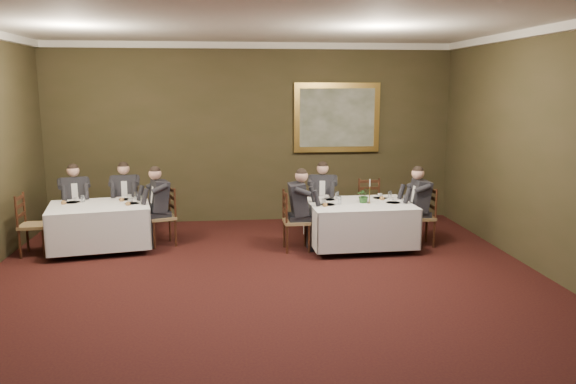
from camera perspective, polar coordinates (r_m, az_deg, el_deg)
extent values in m
plane|color=black|center=(6.69, -1.59, -12.81)|extent=(10.00, 10.00, 0.00)
cube|color=silver|center=(6.20, -1.77, 18.40)|extent=(8.00, 10.00, 0.10)
cube|color=#35311A|center=(11.17, -3.67, 5.94)|extent=(8.00, 0.10, 3.50)
cube|color=white|center=(11.11, -3.76, 14.63)|extent=(8.00, 0.10, 0.12)
cube|color=black|center=(9.40, 7.31, -1.31)|extent=(1.67, 1.28, 0.04)
cube|color=white|center=(9.40, 7.31, -1.16)|extent=(1.73, 1.34, 0.02)
cube|color=white|center=(9.47, 7.27, -3.11)|extent=(1.75, 1.36, 0.65)
cube|color=black|center=(9.69, -18.65, -1.43)|extent=(1.70, 1.40, 0.04)
cube|color=white|center=(9.69, -18.66, -1.28)|extent=(1.77, 1.47, 0.02)
cube|color=white|center=(9.76, -18.54, -3.18)|extent=(1.80, 1.49, 0.65)
cube|color=olive|center=(10.17, 3.51, -1.74)|extent=(0.51, 0.50, 0.05)
cube|color=black|center=(10.31, 3.56, -0.19)|extent=(0.38, 0.10, 0.54)
cube|color=black|center=(10.09, 3.53, 0.34)|extent=(0.47, 0.39, 0.55)
sphere|color=tan|center=(10.03, 3.56, 2.47)|extent=(0.25, 0.25, 0.21)
cube|color=olive|center=(10.39, 8.46, -1.58)|extent=(0.44, 0.42, 0.05)
cube|color=black|center=(10.52, 8.23, -0.05)|extent=(0.38, 0.03, 0.54)
cube|color=olive|center=(9.23, 0.87, -3.00)|extent=(0.43, 0.45, 0.05)
cube|color=black|center=(9.15, -0.31, -1.55)|extent=(0.04, 0.38, 0.54)
cube|color=black|center=(9.15, 0.87, -0.72)|extent=(0.32, 0.43, 0.55)
sphere|color=tan|center=(9.09, 0.88, 1.63)|extent=(0.22, 0.22, 0.21)
cube|color=olive|center=(9.79, 13.32, -2.51)|extent=(0.43, 0.45, 0.05)
cube|color=black|center=(9.80, 14.44, -1.07)|extent=(0.03, 0.38, 0.54)
cube|color=black|center=(9.71, 13.41, -0.35)|extent=(0.32, 0.42, 0.55)
sphere|color=tan|center=(9.65, 13.51, 1.87)|extent=(0.21, 0.21, 0.21)
cube|color=olive|center=(10.56, -20.76, -1.96)|extent=(0.55, 0.54, 0.05)
cube|color=black|center=(10.69, -20.91, -0.48)|extent=(0.37, 0.15, 0.54)
cube|color=black|center=(10.49, -20.89, 0.04)|extent=(0.50, 0.42, 0.55)
sphere|color=tan|center=(10.43, -21.03, 2.09)|extent=(0.26, 0.26, 0.21)
cube|color=olive|center=(10.52, -16.12, -1.72)|extent=(0.48, 0.46, 0.05)
cube|color=black|center=(10.66, -16.11, -0.22)|extent=(0.38, 0.06, 0.54)
cube|color=black|center=(10.45, -16.23, 0.29)|extent=(0.45, 0.35, 0.55)
sphere|color=tan|center=(10.39, -16.34, 2.35)|extent=(0.23, 0.23, 0.21)
cube|color=olive|center=(9.76, -12.71, -2.52)|extent=(0.54, 0.56, 0.05)
cube|color=black|center=(9.75, -11.68, -1.02)|extent=(0.16, 0.37, 0.54)
cube|color=black|center=(9.68, -12.80, -0.36)|extent=(0.43, 0.50, 0.55)
sphere|color=tan|center=(9.62, -12.89, 1.87)|extent=(0.27, 0.27, 0.21)
cube|color=olive|center=(9.83, -24.37, -3.12)|extent=(0.43, 0.45, 0.05)
cube|color=black|center=(9.84, -25.54, -1.74)|extent=(0.04, 0.38, 0.54)
imported|color=#2D5926|center=(9.40, 7.74, -0.27)|extent=(0.25, 0.22, 0.27)
cylinder|color=#A57332|center=(9.39, 8.26, -1.07)|extent=(0.06, 0.06, 0.02)
cylinder|color=#A57332|center=(9.36, 8.28, -0.19)|extent=(0.01, 0.01, 0.28)
cylinder|color=white|center=(9.33, 8.32, 1.02)|extent=(0.02, 0.02, 0.12)
cylinder|color=white|center=(9.62, 4.13, -0.71)|extent=(0.25, 0.25, 0.01)
cylinder|color=white|center=(9.76, 3.98, -0.41)|extent=(0.08, 0.08, 0.05)
cylinder|color=white|center=(9.64, 5.13, -0.33)|extent=(0.06, 0.06, 0.14)
cylinder|color=white|center=(10.04, -21.04, -0.93)|extent=(0.25, 0.25, 0.01)
cylinder|color=white|center=(10.17, -20.84, -0.64)|extent=(0.08, 0.08, 0.05)
cylinder|color=white|center=(9.98, -20.12, -0.57)|extent=(0.06, 0.06, 0.14)
cube|color=#E0BF51|center=(11.29, 4.98, 7.54)|extent=(1.71, 0.08, 1.37)
cube|color=#494F35|center=(11.24, 5.03, 7.52)|extent=(1.49, 0.01, 1.15)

